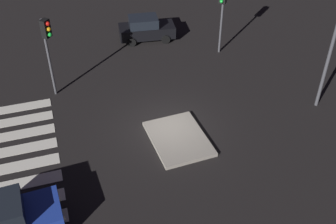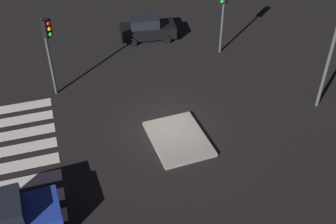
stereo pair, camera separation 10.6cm
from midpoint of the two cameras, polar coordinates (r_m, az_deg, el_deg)
name	(u,v)px [view 1 (the left image)]	position (r m, az deg, el deg)	size (l,w,h in m)	color
ground_plane	(168,128)	(21.12, -0.14, -2.15)	(80.00, 80.00, 0.00)	black
traffic_island	(178,139)	(20.34, 1.29, -3.67)	(3.59, 2.77, 0.18)	gray
car_black	(146,29)	(28.76, -3.15, 11.36)	(2.14, 3.92, 1.65)	black
car_blue	(2,222)	(17.06, -22.04, -13.83)	(2.19, 4.35, 1.86)	#1E389E
traffic_light_west	(222,4)	(26.17, 7.34, 14.45)	(0.53, 0.54, 4.41)	#47474C
traffic_light_south	(47,39)	(22.56, -16.38, 9.54)	(0.54, 0.53, 4.55)	#47474C
crosswalk_near	(23,157)	(20.67, -19.39, -5.82)	(8.75, 3.20, 0.02)	silver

